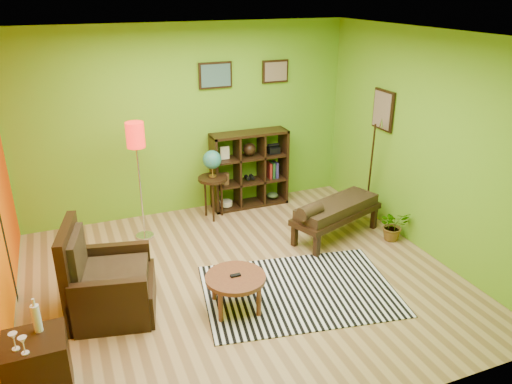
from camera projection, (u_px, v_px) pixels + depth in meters
name	position (u px, v px, depth m)	size (l,w,h in m)	color
ground	(241.00, 280.00, 5.96)	(5.00, 5.00, 0.00)	tan
room_shell	(230.00, 135.00, 5.24)	(5.04, 4.54, 2.82)	#69AA1C
zebra_rug	(299.00, 290.00, 5.75)	(2.17, 1.50, 0.01)	white
coffee_table	(236.00, 281.00, 5.32)	(0.65, 0.65, 0.42)	brown
armchair	(106.00, 287.00, 5.26)	(1.01, 1.01, 1.04)	black
side_cabinet	(39.00, 367.00, 4.17)	(0.50, 0.46, 0.91)	black
floor_lamp	(136.00, 146.00, 6.47)	(0.25, 0.25, 1.64)	silver
globe_table	(212.00, 168.00, 7.26)	(0.43, 0.43, 1.06)	black
cube_shelf	(250.00, 169.00, 7.78)	(1.20, 0.35, 1.20)	black
bench	(335.00, 210.00, 6.81)	(1.47, 0.94, 0.64)	black
potted_plant	(393.00, 228.00, 6.85)	(0.39, 0.43, 0.34)	#26661E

